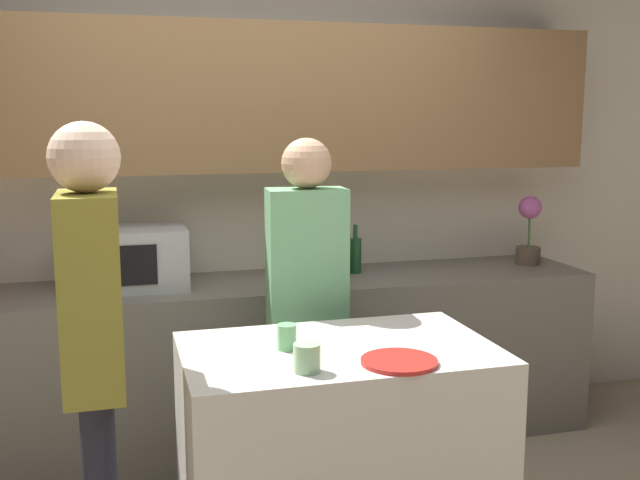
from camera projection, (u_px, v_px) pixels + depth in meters
back_wall at (246, 153)px, 4.01m from camera, size 6.40×0.40×2.70m
back_counter at (258, 364)px, 3.93m from camera, size 3.60×0.62×0.89m
kitchen_island at (338, 466)px, 2.77m from camera, size 1.12×0.70×0.92m
microwave at (133, 258)px, 3.71m from camera, size 0.52×0.39×0.30m
potted_plant at (529, 230)px, 4.28m from camera, size 0.14×0.14×0.40m
bottle_0 at (324, 252)px, 3.99m from camera, size 0.09×0.09×0.33m
bottle_1 at (339, 260)px, 3.97m from camera, size 0.07×0.07×0.24m
bottle_2 at (355, 254)px, 4.06m from camera, size 0.07×0.07×0.26m
plate_on_island at (399, 361)px, 2.51m from camera, size 0.26×0.26×0.01m
cup_0 at (287, 337)px, 2.65m from camera, size 0.07×0.07×0.09m
cup_1 at (307, 358)px, 2.42m from camera, size 0.09×0.09×0.09m
person_left at (93, 334)px, 2.45m from camera, size 0.23×0.34×1.72m
person_center at (307, 292)px, 3.27m from camera, size 0.35×0.22×1.65m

